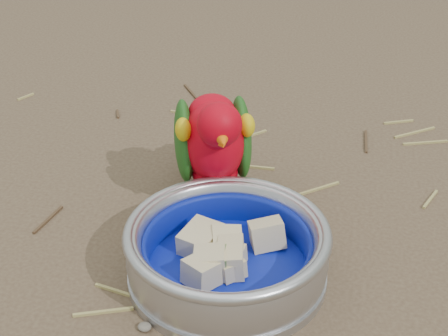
# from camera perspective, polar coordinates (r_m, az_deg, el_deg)

# --- Properties ---
(ground) EXTENTS (60.00, 60.00, 0.00)m
(ground) POSITION_cam_1_polar(r_m,az_deg,el_deg) (0.76, -7.06, -6.12)
(ground) COLOR brown
(food_bowl) EXTENTS (0.20, 0.20, 0.02)m
(food_bowl) POSITION_cam_1_polar(r_m,az_deg,el_deg) (0.70, 0.27, -8.61)
(food_bowl) COLOR #B2B2BA
(food_bowl) RESTS_ON ground
(bowl_wall) EXTENTS (0.20, 0.20, 0.04)m
(bowl_wall) POSITION_cam_1_polar(r_m,az_deg,el_deg) (0.68, 0.27, -6.66)
(bowl_wall) COLOR #B2B2BA
(bowl_wall) RESTS_ON food_bowl
(fruit_wedges) EXTENTS (0.12, 0.12, 0.03)m
(fruit_wedges) POSITION_cam_1_polar(r_m,az_deg,el_deg) (0.69, 0.27, -7.12)
(fruit_wedges) COLOR beige
(fruit_wedges) RESTS_ON food_bowl
(lory_parrot) EXTENTS (0.14, 0.20, 0.15)m
(lory_parrot) POSITION_cam_1_polar(r_m,az_deg,el_deg) (0.77, -0.82, 1.38)
(lory_parrot) COLOR #B50212
(lory_parrot) RESTS_ON ground
(ground_debris) EXTENTS (0.90, 0.80, 0.01)m
(ground_debris) POSITION_cam_1_polar(r_m,az_deg,el_deg) (0.79, -7.93, -4.52)
(ground_debris) COLOR tan
(ground_debris) RESTS_ON ground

